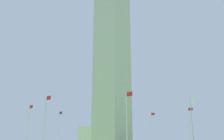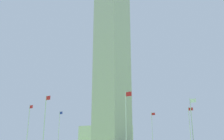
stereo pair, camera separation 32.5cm
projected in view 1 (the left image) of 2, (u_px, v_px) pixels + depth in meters
obelisk_monument at (112, 24)px, 57.76m from camera, size 6.27×6.27×56.98m
flagpole_n at (192, 122)px, 41.08m from camera, size 1.12×0.14×8.85m
flagpole_ne at (190, 125)px, 53.37m from camera, size 1.12×0.14×8.85m
flagpole_e at (152, 128)px, 64.46m from camera, size 1.12×0.14×8.85m
flagpole_se at (105, 128)px, 67.85m from camera, size 1.12×0.14×8.85m
flagpole_s at (59, 127)px, 61.56m from camera, size 1.12×0.14×8.85m
flagpole_sw at (28, 124)px, 49.27m from camera, size 1.12×0.14×8.85m
flagpole_w at (45, 121)px, 38.18m from camera, size 1.12×0.14×8.85m
flagpole_nw at (127, 119)px, 34.78m from camera, size 1.12×0.14×8.85m
distant_building at (104, 134)px, 115.20m from camera, size 25.38×10.48×7.86m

